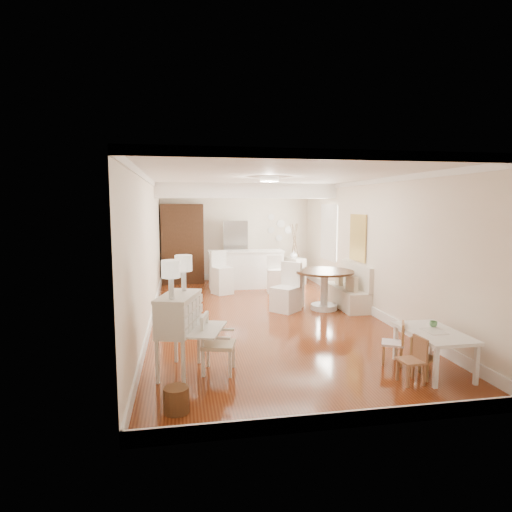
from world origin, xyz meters
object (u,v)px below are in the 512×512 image
object	(u,v)px
secretary_bureau	(179,334)
kids_chair_c	(424,357)
breakfast_counter	(246,269)
bar_stool_right	(275,274)
slip_chair_far	(292,288)
fridge	(247,251)
kids_chair_a	(411,360)
kids_table	(433,351)
dining_table	(324,290)
wicker_basket	(176,400)
bar_stool_left	(222,273)
slip_chair_near	(286,287)
gustavian_armchair	(219,343)
kids_chair_b	(393,342)
sideboard	(294,270)
pantry_cabinet	(183,244)

from	to	relation	value
secretary_bureau	kids_chair_c	distance (m)	3.28
breakfast_counter	bar_stool_right	world-z (taller)	breakfast_counter
kids_chair_c	slip_chair_far	size ratio (longest dim) A/B	0.63
secretary_bureau	fridge	bearing A→B (deg)	90.98
kids_chair_c	slip_chair_far	distance (m)	4.15
kids_chair_a	slip_chair_far	size ratio (longest dim) A/B	0.68
kids_table	dining_table	world-z (taller)	dining_table
wicker_basket	breakfast_counter	bearing A→B (deg)	75.20
kids_chair_c	bar_stool_left	world-z (taller)	bar_stool_left
fridge	wicker_basket	bearing A→B (deg)	-104.28
dining_table	bar_stool_right	world-z (taller)	bar_stool_right
kids_chair_a	slip_chair_near	bearing A→B (deg)	-174.79
gustavian_armchair	kids_chair_b	xyz separation A→B (m)	(2.49, -0.12, -0.09)
kids_table	kids_chair_b	distance (m)	0.54
kids_chair_c	breakfast_counter	xyz separation A→B (m)	(-1.39, 6.54, 0.23)
slip_chair_near	fridge	size ratio (longest dim) A/B	0.58
dining_table	fridge	size ratio (longest dim) A/B	0.70
slip_chair_far	fridge	size ratio (longest dim) A/B	0.50
breakfast_counter	kids_chair_b	bearing A→B (deg)	-78.51
wicker_basket	sideboard	bearing A→B (deg)	65.75
secretary_bureau	bar_stool_left	distance (m)	5.20
wicker_basket	kids_table	xyz separation A→B (m)	(3.46, 0.58, 0.14)
kids_chair_c	kids_table	bearing A→B (deg)	4.81
gustavian_armchair	slip_chair_far	xyz separation A→B (m)	(1.95, 3.43, 0.04)
gustavian_armchair	slip_chair_far	distance (m)	3.94
breakfast_counter	bar_stool_right	bearing A→B (deg)	-50.61
slip_chair_near	sideboard	xyz separation A→B (m)	(1.06, 3.23, -0.15)
secretary_bureau	fridge	size ratio (longest dim) A/B	0.61
wicker_basket	sideboard	xyz separation A→B (m)	(3.34, 7.42, 0.23)
kids_chair_b	dining_table	world-z (taller)	dining_table
bar_stool_right	pantry_cabinet	size ratio (longest dim) A/B	0.42
kids_chair_c	sideboard	distance (m)	7.02
sideboard	pantry_cabinet	bearing A→B (deg)	153.60
kids_table	breakfast_counter	distance (m)	6.57
fridge	secretary_bureau	bearing A→B (deg)	-106.24
bar_stool_left	kids_table	bearing A→B (deg)	-91.77
dining_table	wicker_basket	bearing A→B (deg)	-126.94
wicker_basket	kids_chair_b	bearing A→B (deg)	17.07
gustavian_armchair	breakfast_counter	distance (m)	6.02
secretary_bureau	kids_chair_c	bearing A→B (deg)	4.47
kids_table	slip_chair_near	size ratio (longest dim) A/B	1.08
gustavian_armchair	slip_chair_near	distance (m)	3.57
bar_stool_left	secretary_bureau	bearing A→B (deg)	-126.36
wicker_basket	kids_chair_c	distance (m)	3.25
gustavian_armchair	bar_stool_left	xyz separation A→B (m)	(0.55, 5.15, 0.15)
pantry_cabinet	breakfast_counter	bearing A→B (deg)	-32.43
slip_chair_near	kids_chair_a	bearing A→B (deg)	-32.70
kids_chair_a	fridge	distance (m)	7.80
bar_stool_left	kids_chair_a	bearing A→B (deg)	-97.17
wicker_basket	kids_table	distance (m)	3.51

